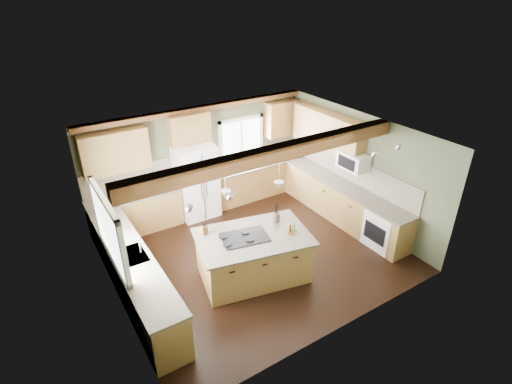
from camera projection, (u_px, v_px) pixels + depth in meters
floor at (255, 253)px, 8.46m from camera, size 5.60×5.60×0.00m
ceiling at (254, 137)px, 7.24m from camera, size 5.60×5.60×0.00m
wall_back at (200, 158)px, 9.72m from camera, size 5.60×0.00×5.60m
wall_left at (110, 244)px, 6.53m from camera, size 0.00×5.00×5.00m
wall_right at (357, 168)px, 9.18m from camera, size 0.00×5.00×5.00m
ceiling_beam at (272, 154)px, 6.87m from camera, size 5.55×0.26×0.26m
soffit_trim at (198, 109)px, 9.06m from camera, size 5.55×0.20×0.10m
backsplash_back at (200, 161)px, 9.75m from camera, size 5.58×0.03×0.58m
backsplash_right at (355, 171)px, 9.25m from camera, size 0.03×3.70×0.58m
base_cab_back_left at (136, 214)px, 9.05m from camera, size 2.02×0.60×0.88m
counter_back_left at (133, 196)px, 8.83m from camera, size 2.06×0.64×0.04m
base_cab_back_right at (258, 180)px, 10.60m from camera, size 2.62×0.60×0.88m
counter_back_right at (258, 164)px, 10.39m from camera, size 2.66×0.64×0.04m
base_cab_left at (135, 277)px, 7.11m from camera, size 0.60×3.70×0.88m
counter_left at (131, 256)px, 6.89m from camera, size 0.64×3.74×0.04m
base_cab_right at (342, 203)px, 9.48m from camera, size 0.60×3.70×0.88m
counter_right at (344, 186)px, 9.26m from camera, size 0.64×3.74×0.04m
upper_cab_back_left at (115, 152)px, 8.34m from camera, size 1.40×0.35×0.90m
upper_cab_over_fridge at (189, 128)px, 9.05m from camera, size 0.96×0.35×0.70m
upper_cab_right at (328, 132)px, 9.46m from camera, size 0.35×2.20×0.90m
upper_cab_back_corner at (282, 118)px, 10.37m from camera, size 0.90×0.35×0.90m
window_left at (108, 230)px, 6.46m from camera, size 0.04×1.60×1.05m
window_back at (241, 139)px, 10.13m from camera, size 1.10×0.04×1.00m
sink at (131, 256)px, 6.89m from camera, size 0.50×0.65×0.03m
faucet at (140, 246)px, 6.91m from camera, size 0.02×0.02×0.28m
dishwasher at (161, 324)px, 6.15m from camera, size 0.60×0.60×0.84m
oven at (384, 229)px, 8.51m from camera, size 0.60×0.72×0.84m
microwave at (353, 161)px, 8.92m from camera, size 0.40×0.70×0.38m
pendant_left at (226, 195)px, 6.81m from camera, size 0.18×0.18×0.16m
pendant_right at (279, 186)px, 7.11m from camera, size 0.18×0.18×0.16m
refrigerator at (196, 181)px, 9.48m from camera, size 0.90×0.74×1.80m
island at (253, 257)px, 7.63m from camera, size 2.17×1.59×0.88m
island_top at (253, 237)px, 7.42m from camera, size 2.32×1.74×0.04m
cooktop at (245, 237)px, 7.35m from camera, size 0.95×0.73×0.02m
knife_block at (204, 230)px, 7.42m from camera, size 0.12×0.10×0.18m
utensil_crock at (276, 218)px, 7.81m from camera, size 0.18×0.18×0.18m
bottle_tray at (292, 228)px, 7.47m from camera, size 0.22×0.22×0.20m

